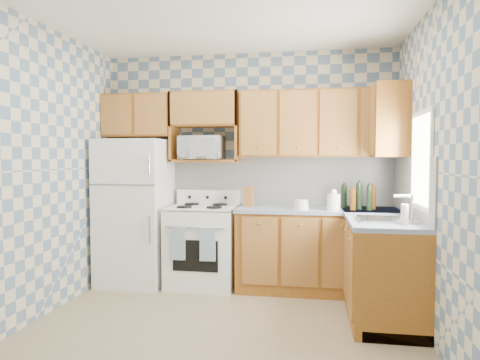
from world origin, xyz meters
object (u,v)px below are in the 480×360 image
object	(u,v)px
stove_body	(203,247)
electric_kettle	(334,202)
refrigerator	(135,212)
microwave	(202,148)

from	to	relation	value
stove_body	electric_kettle	distance (m)	1.57
stove_body	electric_kettle	world-z (taller)	electric_kettle
refrigerator	electric_kettle	distance (m)	2.27
microwave	electric_kettle	bearing A→B (deg)	-9.80
stove_body	microwave	size ratio (longest dim) A/B	1.82
stove_body	microwave	world-z (taller)	microwave
electric_kettle	stove_body	bearing A→B (deg)	173.81
microwave	electric_kettle	world-z (taller)	microwave
refrigerator	electric_kettle	xyz separation A→B (m)	(2.26, -0.13, 0.17)
refrigerator	stove_body	distance (m)	0.89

